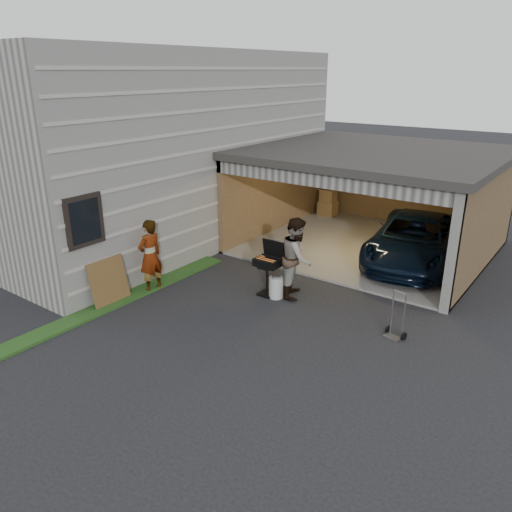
{
  "coord_description": "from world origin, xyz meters",
  "views": [
    {
      "loc": [
        6.36,
        -6.76,
        4.98
      ],
      "look_at": [
        0.33,
        1.47,
        1.15
      ],
      "focal_mm": 35.0,
      "sensor_mm": 36.0,
      "label": 1
    }
  ],
  "objects_px": {
    "minivan": "(414,242)",
    "hand_truck": "(395,329)",
    "man": "(297,257)",
    "plywood_panel": "(109,282)",
    "woman": "(150,256)",
    "propane_tank": "(276,287)",
    "bbq_grill": "(268,264)"
  },
  "relations": [
    {
      "from": "woman",
      "to": "man",
      "type": "xyz_separation_m",
      "value": [
        2.9,
        1.82,
        0.06
      ]
    },
    {
      "from": "woman",
      "to": "hand_truck",
      "type": "bearing_deg",
      "value": 106.5
    },
    {
      "from": "woman",
      "to": "plywood_panel",
      "type": "xyz_separation_m",
      "value": [
        -0.24,
        -1.04,
        -0.36
      ]
    },
    {
      "from": "minivan",
      "to": "bbq_grill",
      "type": "bearing_deg",
      "value": -126.99
    },
    {
      "from": "woman",
      "to": "hand_truck",
      "type": "distance_m",
      "value": 5.72
    },
    {
      "from": "man",
      "to": "plywood_panel",
      "type": "height_order",
      "value": "man"
    },
    {
      "from": "woman",
      "to": "minivan",
      "type": "bearing_deg",
      "value": 144.33
    },
    {
      "from": "plywood_panel",
      "to": "bbq_grill",
      "type": "bearing_deg",
      "value": 43.76
    },
    {
      "from": "woman",
      "to": "bbq_grill",
      "type": "bearing_deg",
      "value": 125.04
    },
    {
      "from": "woman",
      "to": "propane_tank",
      "type": "bearing_deg",
      "value": 122.15
    },
    {
      "from": "woman",
      "to": "man",
      "type": "distance_m",
      "value": 3.42
    },
    {
      "from": "minivan",
      "to": "woman",
      "type": "height_order",
      "value": "woman"
    },
    {
      "from": "propane_tank",
      "to": "hand_truck",
      "type": "xyz_separation_m",
      "value": [
        2.93,
        -0.14,
        -0.06
      ]
    },
    {
      "from": "bbq_grill",
      "to": "hand_truck",
      "type": "distance_m",
      "value": 3.23
    },
    {
      "from": "man",
      "to": "hand_truck",
      "type": "distance_m",
      "value": 2.79
    },
    {
      "from": "minivan",
      "to": "propane_tank",
      "type": "bearing_deg",
      "value": -123.96
    },
    {
      "from": "hand_truck",
      "to": "bbq_grill",
      "type": "bearing_deg",
      "value": -169.17
    },
    {
      "from": "plywood_panel",
      "to": "propane_tank",
      "type": "bearing_deg",
      "value": 40.9
    },
    {
      "from": "plywood_panel",
      "to": "woman",
      "type": "bearing_deg",
      "value": 76.98
    },
    {
      "from": "bbq_grill",
      "to": "propane_tank",
      "type": "xyz_separation_m",
      "value": [
        0.25,
        -0.02,
        -0.51
      ]
    },
    {
      "from": "man",
      "to": "plywood_panel",
      "type": "relative_size",
      "value": 1.77
    },
    {
      "from": "woman",
      "to": "man",
      "type": "bearing_deg",
      "value": 125.53
    },
    {
      "from": "woman",
      "to": "bbq_grill",
      "type": "relative_size",
      "value": 1.37
    },
    {
      "from": "minivan",
      "to": "woman",
      "type": "distance_m",
      "value": 6.96
    },
    {
      "from": "minivan",
      "to": "woman",
      "type": "xyz_separation_m",
      "value": [
        -4.39,
        -5.39,
        0.25
      ]
    },
    {
      "from": "plywood_panel",
      "to": "hand_truck",
      "type": "bearing_deg",
      "value": 21.9
    },
    {
      "from": "woman",
      "to": "bbq_grill",
      "type": "xyz_separation_m",
      "value": [
        2.36,
        1.45,
        -0.12
      ]
    },
    {
      "from": "minivan",
      "to": "hand_truck",
      "type": "height_order",
      "value": "minivan"
    },
    {
      "from": "propane_tank",
      "to": "bbq_grill",
      "type": "bearing_deg",
      "value": 174.47
    },
    {
      "from": "propane_tank",
      "to": "hand_truck",
      "type": "relative_size",
      "value": 0.51
    },
    {
      "from": "woman",
      "to": "hand_truck",
      "type": "height_order",
      "value": "woman"
    },
    {
      "from": "minivan",
      "to": "hand_truck",
      "type": "xyz_separation_m",
      "value": [
        1.15,
        -4.11,
        -0.44
      ]
    }
  ]
}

